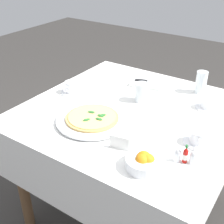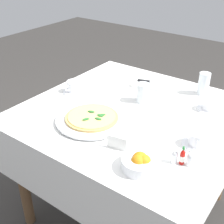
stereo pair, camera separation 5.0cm
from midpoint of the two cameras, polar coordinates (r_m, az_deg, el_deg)
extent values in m
plane|color=#33302D|center=(2.05, 3.66, -17.82)|extent=(8.00, 8.00, 0.00)
cube|color=white|center=(1.59, 4.49, 0.09)|extent=(1.06, 1.06, 0.02)
cube|color=white|center=(1.35, -8.05, -14.51)|extent=(1.06, 0.01, 0.28)
cube|color=white|center=(2.07, 12.02, 2.29)|extent=(1.06, 0.01, 0.28)
cube|color=white|center=(1.95, -8.80, 0.74)|extent=(0.01, 1.06, 0.28)
cube|color=white|center=(1.52, 21.43, -10.62)|extent=(0.01, 1.06, 0.28)
cylinder|color=brown|center=(1.79, -15.93, -11.74)|extent=(0.06, 0.06, 0.72)
cylinder|color=brown|center=(2.29, 0.72, -0.38)|extent=(0.06, 0.06, 0.72)
cylinder|color=white|center=(1.48, -2.87, -1.66)|extent=(0.21, 0.21, 0.01)
cylinder|color=white|center=(1.48, -2.88, -1.36)|extent=(0.35, 0.35, 0.01)
cylinder|color=#DBAD60|center=(1.47, -2.89, -1.03)|extent=(0.26, 0.26, 0.01)
cylinder|color=#EFD17A|center=(1.47, -2.90, -0.79)|extent=(0.23, 0.23, 0.00)
ellipsoid|color=#2D7533|center=(1.44, -1.61, -1.27)|extent=(0.04, 0.02, 0.01)
ellipsoid|color=#2D7533|center=(1.46, -1.28, -0.64)|extent=(0.04, 0.02, 0.01)
ellipsoid|color=#2D7533|center=(1.50, -3.01, 0.08)|extent=(0.04, 0.03, 0.01)
ellipsoid|color=#2D7533|center=(1.43, -3.99, -1.37)|extent=(0.03, 0.04, 0.01)
ellipsoid|color=#2D7533|center=(1.47, -0.93, -0.55)|extent=(0.04, 0.04, 0.01)
cylinder|color=white|center=(1.67, 18.77, 0.48)|extent=(0.13, 0.13, 0.01)
cylinder|color=white|center=(1.65, 18.94, 1.41)|extent=(0.08, 0.08, 0.06)
torus|color=white|center=(1.68, 20.38, 1.70)|extent=(0.03, 0.03, 0.03)
cylinder|color=black|center=(1.64, 19.08, 2.13)|extent=(0.07, 0.07, 0.00)
cylinder|color=white|center=(1.78, -6.45, 3.93)|extent=(0.13, 0.13, 0.01)
cylinder|color=white|center=(1.77, -6.51, 4.93)|extent=(0.08, 0.08, 0.06)
torus|color=white|center=(1.73, -7.61, 4.45)|extent=(0.01, 0.04, 0.03)
cylinder|color=black|center=(1.76, -6.56, 5.75)|extent=(0.07, 0.07, 0.00)
cylinder|color=white|center=(1.37, 16.73, -5.92)|extent=(0.13, 0.13, 0.01)
cylinder|color=white|center=(1.35, 16.92, -4.85)|extent=(0.08, 0.08, 0.06)
torus|color=white|center=(1.31, 16.88, -5.95)|extent=(0.02, 0.04, 0.03)
cylinder|color=black|center=(1.34, 17.07, -4.00)|extent=(0.07, 0.07, 0.00)
cylinder|color=white|center=(1.65, 6.65, 3.67)|extent=(0.07, 0.07, 0.11)
cylinder|color=silver|center=(1.66, 6.61, 3.04)|extent=(0.06, 0.06, 0.07)
cylinder|color=white|center=(1.80, 17.80, 5.14)|extent=(0.06, 0.06, 0.13)
cylinder|color=silver|center=(1.82, 17.65, 4.22)|extent=(0.06, 0.06, 0.06)
cube|color=white|center=(1.87, 8.22, 5.27)|extent=(0.25, 0.18, 0.02)
cube|color=silver|center=(1.85, 9.77, 5.43)|extent=(0.12, 0.06, 0.01)
cube|color=black|center=(1.87, 6.81, 5.89)|extent=(0.08, 0.04, 0.01)
cylinder|color=white|center=(1.19, 6.63, -9.67)|extent=(0.15, 0.15, 0.04)
sphere|color=orange|center=(1.18, 7.34, -9.28)|extent=(0.05, 0.05, 0.05)
sphere|color=orange|center=(1.19, 6.55, -8.92)|extent=(0.06, 0.06, 0.06)
sphere|color=orange|center=(1.18, 6.26, -9.37)|extent=(0.06, 0.06, 0.06)
cylinder|color=#B7140F|center=(1.24, 14.32, -8.52)|extent=(0.02, 0.02, 0.05)
cylinder|color=white|center=(1.24, 14.32, -8.52)|extent=(0.02, 0.02, 0.02)
cone|color=#B7140F|center=(1.22, 14.53, -7.21)|extent=(0.02, 0.02, 0.02)
cylinder|color=#1E722D|center=(1.21, 14.62, -6.68)|extent=(0.01, 0.01, 0.01)
cylinder|color=white|center=(1.24, 15.66, -8.98)|extent=(0.03, 0.03, 0.04)
cylinder|color=white|center=(1.25, 15.62, -9.20)|extent=(0.02, 0.02, 0.03)
sphere|color=silver|center=(1.23, 15.81, -8.11)|extent=(0.02, 0.02, 0.02)
cylinder|color=white|center=(1.24, 12.91, -8.60)|extent=(0.03, 0.03, 0.04)
cylinder|color=#38332D|center=(1.24, 12.88, -8.82)|extent=(0.02, 0.02, 0.03)
sphere|color=silver|center=(1.23, 13.03, -7.73)|extent=(0.02, 0.02, 0.02)
cube|color=white|center=(1.28, 2.01, -5.91)|extent=(0.09, 0.02, 0.06)
camera|label=1|loc=(0.03, -89.05, 0.54)|focal=48.14mm
camera|label=2|loc=(0.03, 90.95, -0.54)|focal=48.14mm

